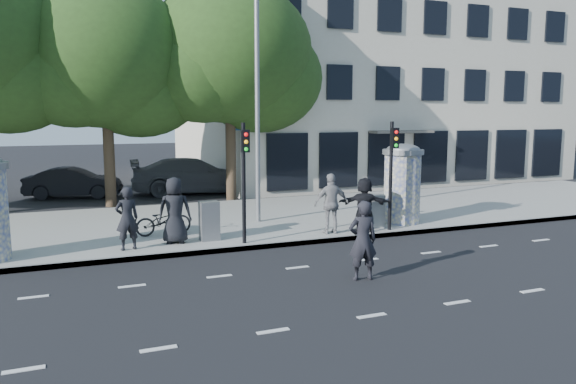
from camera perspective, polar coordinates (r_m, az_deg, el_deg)
name	(u,v)px	position (r m, az deg, el deg)	size (l,w,h in m)	color
ground	(322,283)	(12.85, 3.45, -9.26)	(120.00, 120.00, 0.00)	black
sidewalk	(229,221)	(19.67, -6.01, -2.95)	(40.00, 8.00, 0.15)	gray
curb	(268,246)	(15.99, -2.06, -5.49)	(40.00, 0.10, 0.16)	slate
lane_dash_near	(372,316)	(11.02, 8.50, -12.34)	(32.00, 0.12, 0.01)	silver
lane_dash_far	(297,268)	(14.07, 0.97, -7.68)	(32.00, 0.12, 0.01)	silver
ad_column_right	(402,182)	(19.08, 11.53, 1.04)	(1.36, 1.36, 2.65)	beige
traffic_pole_near	(244,170)	(15.66, -4.47, 2.21)	(0.22, 0.31, 3.40)	black
traffic_pole_far	(392,164)	(17.71, 10.52, 2.78)	(0.22, 0.31, 3.40)	black
street_lamp	(258,83)	(18.74, -3.09, 11.04)	(0.25, 0.93, 8.00)	slate
tree_near_left	(105,55)	(23.93, -18.13, 13.07)	(6.80, 6.80, 8.97)	#38281C
tree_center	(229,53)	(24.46, -5.98, 13.89)	(7.00, 7.00, 9.30)	#38281C
building	(359,77)	(35.61, 7.19, 11.53)	(20.30, 15.85, 12.00)	beige
ped_a	(175,210)	(16.13, -11.43, -1.83)	(0.92, 0.60, 1.89)	black
ped_b	(127,218)	(15.66, -16.04, -2.59)	(0.63, 0.41, 1.72)	black
ped_e	(331,204)	(17.12, 4.44, -1.18)	(1.08, 0.62, 1.85)	gray
ped_f	(364,204)	(17.51, 7.76, -1.27)	(1.58, 0.57, 1.70)	black
man_road	(363,240)	(12.99, 7.60, -4.90)	(0.68, 0.44, 1.85)	black
bicycle	(163,220)	(17.37, -12.54, -2.84)	(1.68, 0.59, 0.88)	black
cabinet_left	(209,221)	(16.40, -8.00, -2.92)	(0.54, 0.39, 1.13)	slate
cabinet_right	(377,211)	(18.32, 8.98, -1.91)	(0.51, 0.37, 1.06)	gray
car_mid	(74,183)	(27.06, -20.96, 0.89)	(4.14, 1.44, 1.36)	black
car_right	(194,176)	(27.04, -9.57, 1.64)	(5.79, 2.35, 1.68)	#53545A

